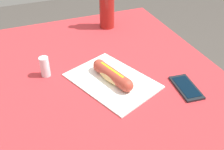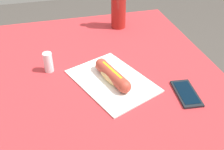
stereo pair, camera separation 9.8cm
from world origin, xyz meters
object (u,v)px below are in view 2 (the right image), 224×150
Objects in this scene: cell_phone at (186,93)px; soda_bottle at (119,5)px; hot_dog at (112,75)px; salt_shaker at (48,62)px.

soda_bottle is (0.59, 0.09, 0.11)m from cell_phone.
hot_dog is 1.33× the size of cell_phone.
soda_bottle reaches higher than cell_phone.
hot_dog is 0.76× the size of soda_bottle.
soda_bottle reaches higher than salt_shaker.
soda_bottle is at bearing -49.66° from salt_shaker.
soda_bottle is at bearing -18.46° from hot_dog.
cell_phone is 0.53m from salt_shaker.
hot_dog reaches higher than cell_phone.
hot_dog is 0.26m from salt_shaker.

